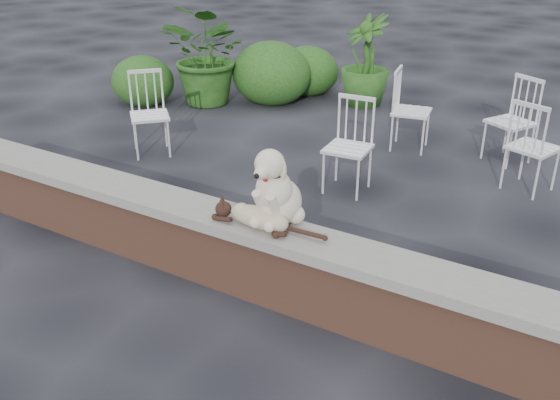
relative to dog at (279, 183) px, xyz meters
The scene contains 13 objects.
ground 1.06m from the dog, 169.30° to the right, with size 60.00×60.00×0.00m, color black.
brick_wall 0.86m from the dog, 169.30° to the right, with size 6.00×0.30×0.50m, color brown.
capstone 0.68m from the dog, 169.30° to the right, with size 6.20×0.40×0.08m, color slate.
dog is the anchor object (origin of this frame).
cat 0.27m from the dog, 118.07° to the right, with size 1.03×0.25×0.17m, color tan, non-canonical shape.
chair_e 3.37m from the dog, 93.66° to the left, with size 0.56×0.56×0.94m, color white, non-canonical shape.
chair_b 1.95m from the dog, 100.18° to the left, with size 0.56×0.56×0.94m, color white, non-canonical shape.
chair_c 3.12m from the dog, 66.63° to the left, with size 0.56×0.56×0.94m, color white, non-canonical shape.
chair_d 3.65m from the dog, 76.25° to the left, with size 0.56×0.56×0.94m, color white, non-canonical shape.
chair_a 3.21m from the dog, 148.64° to the left, with size 0.56×0.56×0.94m, color white, non-canonical shape.
potted_plant_a 4.88m from the dog, 132.58° to the left, with size 1.28×1.11×1.43m, color #1B4614.
potted_plant_b 4.89m from the dog, 106.68° to the left, with size 0.71×0.71×1.28m, color #1B4614.
shrubbery 5.03m from the dog, 125.79° to the left, with size 2.70×2.56×0.92m.
Camera 1 is at (2.59, -3.25, 2.64)m, focal length 39.62 mm.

